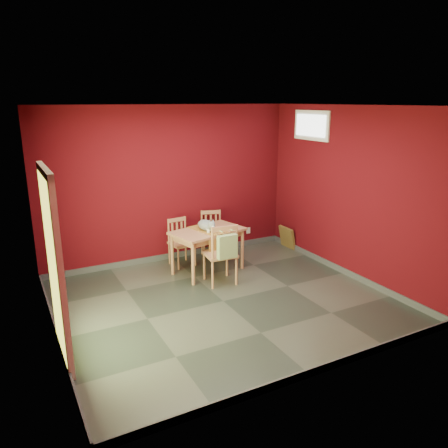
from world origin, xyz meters
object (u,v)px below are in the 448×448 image
chair_far_left (181,241)px  chair_near (221,253)px  tote_bag (227,247)px  chair_far_right (212,234)px  dining_table (208,235)px  picture_frame (287,237)px  cat (206,223)px

chair_far_left → chair_near: (0.24, -1.06, 0.08)m
tote_bag → chair_far_right: bearing=72.8°
dining_table → chair_far_right: chair_far_right is taller
picture_frame → chair_far_right: bearing=170.6°
tote_bag → cat: cat is taller
chair_far_left → chair_far_right: bearing=10.1°
tote_bag → picture_frame: size_ratio=1.04×
dining_table → cat: bearing=154.2°
tote_bag → cat: bearing=88.2°
picture_frame → cat: bearing=-168.8°
chair_far_left → chair_near: 1.09m
chair_far_left → tote_bag: 1.33m
cat → chair_near: bearing=-93.4°
tote_bag → picture_frame: 2.30m
dining_table → chair_far_left: size_ratio=1.58×
chair_far_right → cat: (-0.41, -0.63, 0.41)m
dining_table → tote_bag: bearing=-93.5°
chair_far_right → tote_bag: tote_bag is taller
chair_far_right → picture_frame: bearing=-9.4°
cat → tote_bag: bearing=-94.4°
chair_near → cat: 0.64m
chair_far_right → dining_table: bearing=-121.3°
dining_table → cat: size_ratio=2.80×
chair_far_left → picture_frame: size_ratio=1.97×
tote_bag → picture_frame: bearing=30.8°
chair_far_right → tote_bag: bearing=-107.2°
cat → chair_far_right: bearing=54.1°
dining_table → chair_far_right: bearing=58.7°
chair_far_right → chair_near: bearing=-109.6°
dining_table → tote_bag: size_ratio=3.00×
dining_table → chair_far_left: 0.63m
chair_far_right → tote_bag: 1.49m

